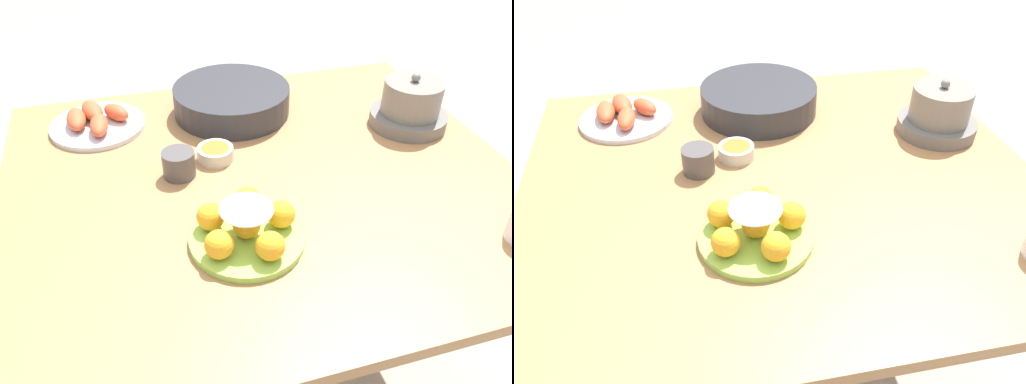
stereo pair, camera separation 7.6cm
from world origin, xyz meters
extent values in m
plane|color=#9E9384|center=(0.00, 0.00, 0.00)|extent=(12.00, 12.00, 0.00)
cylinder|color=#A87547|center=(-0.57, 0.49, 0.36)|extent=(0.06, 0.06, 0.72)
cylinder|color=#A87547|center=(0.57, 0.49, 0.36)|extent=(0.06, 0.06, 0.72)
cube|color=#A87547|center=(0.00, 0.00, 0.74)|extent=(1.24, 1.09, 0.03)
cylinder|color=#99CC4C|center=(-0.10, -0.21, 0.76)|extent=(0.24, 0.24, 0.02)
sphere|color=#F4A823|center=(-0.02, -0.20, 0.80)|extent=(0.06, 0.06, 0.06)
sphere|color=#F4A823|center=(-0.08, -0.13, 0.80)|extent=(0.06, 0.06, 0.06)
sphere|color=#F4A823|center=(-0.17, -0.16, 0.80)|extent=(0.06, 0.06, 0.06)
sphere|color=#F4A823|center=(-0.17, -0.25, 0.80)|extent=(0.06, 0.06, 0.06)
sphere|color=#F4A823|center=(-0.07, -0.28, 0.80)|extent=(0.06, 0.06, 0.06)
ellipsoid|color=white|center=(-0.10, -0.21, 0.84)|extent=(0.11, 0.11, 0.02)
sphere|color=#F4A823|center=(-0.10, -0.21, 0.80)|extent=(0.06, 0.06, 0.06)
cylinder|color=#2D2D33|center=(0.01, 0.34, 0.79)|extent=(0.34, 0.34, 0.08)
cylinder|color=brown|center=(0.01, 0.34, 0.83)|extent=(0.28, 0.28, 0.01)
cylinder|color=beige|center=(-0.10, 0.11, 0.77)|extent=(0.09, 0.09, 0.03)
cylinder|color=#B26623|center=(-0.10, 0.11, 0.78)|extent=(0.07, 0.07, 0.01)
cylinder|color=silver|center=(-0.38, 0.36, 0.76)|extent=(0.26, 0.26, 0.01)
ellipsoid|color=#D1512D|center=(-0.32, 0.36, 0.79)|extent=(0.09, 0.10, 0.04)
ellipsoid|color=#D1512D|center=(-0.39, 0.39, 0.79)|extent=(0.08, 0.12, 0.04)
ellipsoid|color=#D1512D|center=(-0.43, 0.36, 0.79)|extent=(0.06, 0.12, 0.04)
ellipsoid|color=#D1512D|center=(-0.37, 0.31, 0.79)|extent=(0.06, 0.11, 0.04)
cylinder|color=#4C4747|center=(-0.19, 0.06, 0.79)|extent=(0.08, 0.08, 0.07)
cylinder|color=#66605B|center=(0.46, 0.13, 0.77)|extent=(0.21, 0.21, 0.04)
cylinder|color=slate|center=(0.46, 0.13, 0.84)|extent=(0.16, 0.16, 0.09)
sphere|color=slate|center=(0.46, 0.13, 0.90)|extent=(0.02, 0.02, 0.02)
camera|label=1|loc=(-0.29, -0.94, 1.46)|focal=35.00mm
camera|label=2|loc=(-0.22, -0.96, 1.46)|focal=35.00mm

